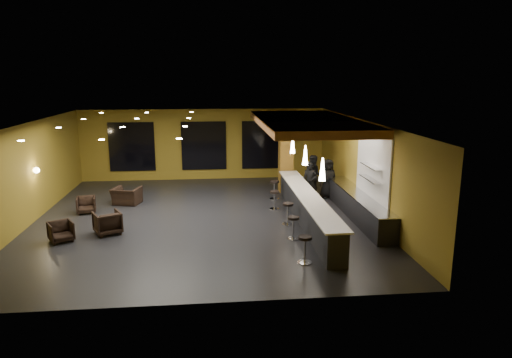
{
  "coord_description": "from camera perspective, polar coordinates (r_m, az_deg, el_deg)",
  "views": [
    {
      "loc": [
        0.31,
        -16.12,
        5.09
      ],
      "look_at": [
        2.0,
        0.5,
        1.3
      ],
      "focal_mm": 32.0,
      "sensor_mm": 36.0,
      "label": 1
    }
  ],
  "objects": [
    {
      "name": "tile_backsplash",
      "position": [
        16.44,
        14.42,
        1.54
      ],
      "size": [
        0.06,
        3.2,
        2.4
      ],
      "primitive_type": "cube",
      "color": "white",
      "rests_on": "wall_right"
    },
    {
      "name": "armchair_b",
      "position": [
        15.83,
        -18.08,
        -5.2
      ],
      "size": [
        1.09,
        1.1,
        0.75
      ],
      "primitive_type": "imported",
      "rotation": [
        0.0,
        0.0,
        3.61
      ],
      "color": "black",
      "rests_on": "floor"
    },
    {
      "name": "armchair_d",
      "position": [
        19.19,
        -15.86,
        -2.04
      ],
      "size": [
        1.26,
        1.17,
        0.68
      ],
      "primitive_type": "imported",
      "rotation": [
        0.0,
        0.0,
        2.87
      ],
      "color": "black",
      "rests_on": "floor"
    },
    {
      "name": "prep_top",
      "position": [
        17.04,
        12.66,
        -1.83
      ],
      "size": [
        0.72,
        6.0,
        0.03
      ],
      "primitive_type": "cube",
      "color": "silver",
      "rests_on": "prep_counter"
    },
    {
      "name": "prep_counter",
      "position": [
        17.15,
        12.59,
        -3.3
      ],
      "size": [
        0.7,
        6.0,
        0.86
      ],
      "primitive_type": "cube",
      "color": "black",
      "rests_on": "floor"
    },
    {
      "name": "pendant_1",
      "position": [
        16.21,
        6.18,
        2.97
      ],
      "size": [
        0.2,
        0.2,
        0.7
      ],
      "primitive_type": "cone",
      "color": "white",
      "rests_on": "wood_soffit"
    },
    {
      "name": "bar_top",
      "position": [
        16.01,
        6.43,
        -2.01
      ],
      "size": [
        0.78,
        8.1,
        0.05
      ],
      "primitive_type": "cube",
      "color": "silver",
      "rests_on": "bar_counter"
    },
    {
      "name": "wall_right",
      "position": [
        17.44,
        13.54,
        1.38
      ],
      "size": [
        0.1,
        13.0,
        3.5
      ],
      "primitive_type": "cube",
      "color": "olive",
      "rests_on": "floor"
    },
    {
      "name": "wall_left",
      "position": [
        17.65,
        -26.8,
        0.48
      ],
      "size": [
        0.1,
        13.0,
        3.5
      ],
      "primitive_type": "cube",
      "color": "olive",
      "rests_on": "floor"
    },
    {
      "name": "bar_stool_0",
      "position": [
        12.79,
        6.13,
        -8.32
      ],
      "size": [
        0.4,
        0.4,
        0.78
      ],
      "rotation": [
        0.0,
        0.0,
        -0.06
      ],
      "color": "silver",
      "rests_on": "floor"
    },
    {
      "name": "pendant_2",
      "position": [
        18.63,
        4.6,
        4.28
      ],
      "size": [
        0.2,
        0.2,
        0.7
      ],
      "primitive_type": "cone",
      "color": "white",
      "rests_on": "wood_soffit"
    },
    {
      "name": "window_left",
      "position": [
        23.13,
        -15.26,
        3.91
      ],
      "size": [
        2.2,
        0.06,
        2.4
      ],
      "primitive_type": "cube",
      "color": "black",
      "rests_on": "wall_back"
    },
    {
      "name": "armchair_c",
      "position": [
        18.45,
        -20.46,
        -3.05
      ],
      "size": [
        0.8,
        0.81,
        0.63
      ],
      "primitive_type": "imported",
      "rotation": [
        0.0,
        0.0,
        0.2
      ],
      "color": "black",
      "rests_on": "floor"
    },
    {
      "name": "wall_shelf_upper",
      "position": [
        16.19,
        14.2,
        1.57
      ],
      "size": [
        0.3,
        1.5,
        0.03
      ],
      "primitive_type": "cube",
      "color": "silver",
      "rests_on": "wall_right"
    },
    {
      "name": "wood_soffit",
      "position": [
        17.6,
        6.37,
        7.06
      ],
      "size": [
        3.6,
        8.0,
        0.28
      ],
      "primitive_type": "cube",
      "color": "#93592B",
      "rests_on": "ceiling"
    },
    {
      "name": "wall_shelf_lower",
      "position": [
        16.28,
        14.12,
        0.01
      ],
      "size": [
        0.3,
        1.5,
        0.03
      ],
      "primitive_type": "cube",
      "color": "silver",
      "rests_on": "wall_right"
    },
    {
      "name": "staff_b",
      "position": [
        19.35,
        7.27,
        0.25
      ],
      "size": [
        0.94,
        0.75,
        1.85
      ],
      "primitive_type": "imported",
      "rotation": [
        0.0,
        0.0,
        -0.05
      ],
      "color": "black",
      "rests_on": "floor"
    },
    {
      "name": "staff_a",
      "position": [
        18.83,
        6.73,
        -0.39
      ],
      "size": [
        0.69,
        0.56,
        1.65
      ],
      "primitive_type": "imported",
      "rotation": [
        0.0,
        0.0,
        -0.31
      ],
      "color": "black",
      "rests_on": "floor"
    },
    {
      "name": "window_right",
      "position": [
        22.97,
        0.99,
        4.3
      ],
      "size": [
        2.2,
        0.06,
        2.4
      ],
      "primitive_type": "cube",
      "color": "black",
      "rests_on": "wall_back"
    },
    {
      "name": "window_center",
      "position": [
        22.82,
        -6.54,
        4.16
      ],
      "size": [
        2.2,
        0.06,
        2.4
      ],
      "primitive_type": "cube",
      "color": "black",
      "rests_on": "wall_back"
    },
    {
      "name": "column",
      "position": [
        20.28,
        3.76,
        3.28
      ],
      "size": [
        0.6,
        0.6,
        3.5
      ],
      "primitive_type": "cube",
      "color": "brown",
      "rests_on": "floor"
    },
    {
      "name": "armchair_a",
      "position": [
        15.64,
        -23.2,
        -6.05
      ],
      "size": [
        0.95,
        0.96,
        0.64
      ],
      "primitive_type": "imported",
      "rotation": [
        0.0,
        0.0,
        0.53
      ],
      "color": "black",
      "rests_on": "floor"
    },
    {
      "name": "bar_stool_1",
      "position": [
        14.56,
        4.67,
        -5.74
      ],
      "size": [
        0.38,
        0.38,
        0.75
      ],
      "rotation": [
        0.0,
        0.0,
        -0.19
      ],
      "color": "silver",
      "rests_on": "floor"
    },
    {
      "name": "wall_front",
      "position": [
        10.14,
        -7.28,
        -6.56
      ],
      "size": [
        12.0,
        0.1,
        3.5
      ],
      "primitive_type": "cube",
      "color": "olive",
      "rests_on": "floor"
    },
    {
      "name": "floor",
      "position": [
        16.92,
        -6.6,
        -4.99
      ],
      "size": [
        12.0,
        13.0,
        0.1
      ],
      "primitive_type": "cube",
      "color": "black",
      "rests_on": "ground"
    },
    {
      "name": "bar_counter",
      "position": [
        16.15,
        6.39,
        -3.81
      ],
      "size": [
        0.6,
        8.0,
        1.0
      ],
      "primitive_type": "cube",
      "color": "black",
      "rests_on": "floor"
    },
    {
      "name": "bar_stool_3",
      "position": [
        17.74,
        2.33,
        -2.33
      ],
      "size": [
        0.37,
        0.37,
        0.73
      ],
      "rotation": [
        0.0,
        0.0,
        0.2
      ],
      "color": "silver",
      "rests_on": "floor"
    },
    {
      "name": "bar_stool_2",
      "position": [
        15.91,
        4.0,
        -4.0
      ],
      "size": [
        0.4,
        0.4,
        0.79
      ],
      "rotation": [
        0.0,
        0.0,
        0.4
      ],
      "color": "silver",
      "rests_on": "floor"
    },
    {
      "name": "wall_sconce",
      "position": [
        18.04,
        -25.76,
        0.99
      ],
      "size": [
        0.22,
        0.22,
        0.22
      ],
      "primitive_type": "sphere",
      "color": "#FFE5B2",
      "rests_on": "wall_left"
    },
    {
      "name": "ceiling",
      "position": [
        16.2,
        -6.93,
        7.23
      ],
      "size": [
        12.0,
        13.0,
        0.1
      ],
      "primitive_type": "cube",
      "color": "black"
    },
    {
      "name": "wall_back",
      "position": [
        22.92,
        -6.54,
        4.32
      ],
      "size": [
        12.0,
        0.1,
        3.5
      ],
      "primitive_type": "cube",
      "color": "olive",
      "rests_on": "floor"
    },
    {
      "name": "staff_c",
      "position": [
        19.56,
        8.96,
        0.06
      ],
      "size": [
        0.89,
        0.65,
        1.67
      ],
      "primitive_type": "imported",
      "rotation": [
        0.0,
        0.0,
        0.16
      ],
      "color": "black",
      "rests_on": "floor"
    },
    {
      "name": "pendant_0",
      "position": [
        13.81,
        8.31,
        1.2
      ],
      "size": [
        0.2,
        0.2,
        0.7
      ],
      "primitive_type": "cone",
      "color": "white",
      "rests_on": "wood_soffit"
    },
    {
      "name": "bar_stool_4",
      "position": [
        19.16,
        2.32,
        -1.06
      ],
      "size": [
        0.4,
        0.4,
        0.8
      ],
      "rotation": [
        0.0,
        0.0,
        -0.15
      ],
      "color": "silver",
      "rests_on": "floor"
    }
  ]
}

